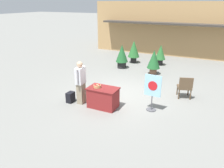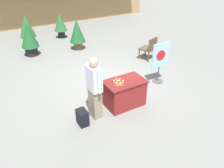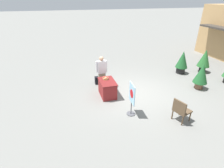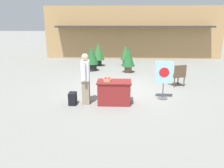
{
  "view_description": "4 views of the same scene",
  "coord_description": "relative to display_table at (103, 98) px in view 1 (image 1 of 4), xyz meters",
  "views": [
    {
      "loc": [
        3.41,
        -8.24,
        3.87
      ],
      "look_at": [
        0.05,
        -1.21,
        0.89
      ],
      "focal_mm": 35.0,
      "sensor_mm": 36.0,
      "label": 1
    },
    {
      "loc": [
        -3.18,
        -5.85,
        3.78
      ],
      "look_at": [
        -0.53,
        -1.37,
        0.73
      ],
      "focal_mm": 35.0,
      "sensor_mm": 36.0,
      "label": 2
    },
    {
      "loc": [
        7.09,
        -3.35,
        4.43
      ],
      "look_at": [
        0.22,
        -1.38,
        0.81
      ],
      "focal_mm": 28.0,
      "sensor_mm": 36.0,
      "label": 3
    },
    {
      "loc": [
        0.04,
        -8.59,
        2.72
      ],
      "look_at": [
        -0.26,
        -1.55,
        0.7
      ],
      "focal_mm": 35.0,
      "sensor_mm": 36.0,
      "label": 4
    }
  ],
  "objects": [
    {
      "name": "potted_plant_near_left",
      "position": [
        0.62,
        4.87,
        0.39
      ],
      "size": [
        0.72,
        0.72,
        1.37
      ],
      "color": "brown",
      "rests_on": "ground_plane"
    },
    {
      "name": "storefront_building",
      "position": [
        1.1,
        11.59,
        1.53
      ],
      "size": [
        13.28,
        4.91,
        3.86
      ],
      "color": "tan",
      "rests_on": "ground_plane"
    },
    {
      "name": "ground_plane",
      "position": [
        0.19,
        1.5,
        -0.4
      ],
      "size": [
        120.0,
        120.0,
        0.0
      ],
      "primitive_type": "plane",
      "color": "slate"
    },
    {
      "name": "potted_plant_far_right",
      "position": [
        0.51,
        6.87,
        0.37
      ],
      "size": [
        0.66,
        0.66,
        1.3
      ],
      "color": "black",
      "rests_on": "ground_plane"
    },
    {
      "name": "person_visitor",
      "position": [
        -0.96,
        -0.05,
        0.49
      ],
      "size": [
        0.28,
        0.61,
        1.73
      ],
      "rotation": [
        0.0,
        0.0,
        0.05
      ],
      "color": "gray",
      "rests_on": "ground_plane"
    },
    {
      "name": "patio_chair",
      "position": [
        2.7,
        2.21,
        0.14
      ],
      "size": [
        0.69,
        0.69,
        0.96
      ],
      "rotation": [
        0.0,
        0.0,
        1.88
      ],
      "color": "brown",
      "rests_on": "ground_plane"
    },
    {
      "name": "potted_plant_far_left",
      "position": [
        -1.22,
        6.67,
        0.47
      ],
      "size": [
        0.76,
        0.76,
        1.47
      ],
      "color": "black",
      "rests_on": "ground_plane"
    },
    {
      "name": "apple_basket",
      "position": [
        -0.23,
        -0.03,
        0.45
      ],
      "size": [
        0.28,
        0.28,
        0.13
      ],
      "color": "tan",
      "rests_on": "display_table"
    },
    {
      "name": "potted_plant_near_right",
      "position": [
        -1.45,
        5.21,
        0.39
      ],
      "size": [
        0.74,
        0.74,
        1.43
      ],
      "color": "black",
      "rests_on": "ground_plane"
    },
    {
      "name": "backpack",
      "position": [
        -1.4,
        -0.18,
        -0.19
      ],
      "size": [
        0.24,
        0.34,
        0.42
      ],
      "color": "black",
      "rests_on": "ground_plane"
    },
    {
      "name": "poster_board",
      "position": [
        1.76,
        0.55,
        0.38
      ],
      "size": [
        0.63,
        0.36,
        1.4
      ],
      "rotation": [
        0.0,
        0.0,
        -1.63
      ],
      "color": "#4C4C51",
      "rests_on": "ground_plane"
    },
    {
      "name": "display_table",
      "position": [
        0.0,
        0.0,
        0.0
      ],
      "size": [
        1.15,
        0.73,
        0.79
      ],
      "color": "maroon",
      "rests_on": "ground_plane"
    }
  ]
}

